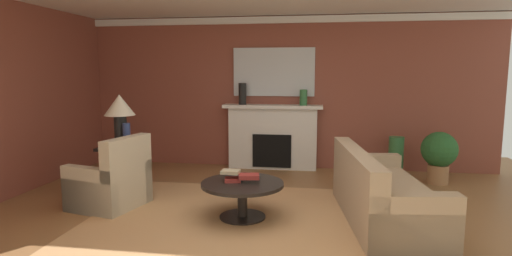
# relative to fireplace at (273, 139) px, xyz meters

# --- Properties ---
(ground_plane) EXTENTS (9.23, 9.23, 0.00)m
(ground_plane) POSITION_rel_fireplace_xyz_m (0.11, -2.90, -0.56)
(ground_plane) COLOR olive
(wall_fireplace) EXTENTS (7.70, 0.12, 2.77)m
(wall_fireplace) POSITION_rel_fireplace_xyz_m (0.11, 0.21, 0.83)
(wall_fireplace) COLOR brown
(wall_fireplace) RESTS_ON ground_plane
(crown_moulding) EXTENTS (7.70, 0.08, 0.12)m
(crown_moulding) POSITION_rel_fireplace_xyz_m (0.11, 0.13, 2.13)
(crown_moulding) COLOR white
(area_rug) EXTENTS (3.68, 2.79, 0.01)m
(area_rug) POSITION_rel_fireplace_xyz_m (-0.06, -2.66, -0.55)
(area_rug) COLOR tan
(area_rug) RESTS_ON ground_plane
(fireplace) EXTENTS (1.80, 0.35, 1.18)m
(fireplace) POSITION_rel_fireplace_xyz_m (0.00, 0.00, 0.00)
(fireplace) COLOR white
(fireplace) RESTS_ON ground_plane
(mantel_mirror) EXTENTS (1.48, 0.04, 0.88)m
(mantel_mirror) POSITION_rel_fireplace_xyz_m (0.00, 0.12, 1.21)
(mantel_mirror) COLOR silver
(sofa) EXTENTS (1.15, 2.19, 0.85)m
(sofa) POSITION_rel_fireplace_xyz_m (1.59, -2.49, -0.26)
(sofa) COLOR tan
(sofa) RESTS_ON ground_plane
(armchair_near_window) EXTENTS (0.97, 0.97, 0.95)m
(armchair_near_window) POSITION_rel_fireplace_xyz_m (-1.85, -2.51, -0.25)
(armchair_near_window) COLOR #C1B293
(armchair_near_window) RESTS_ON ground_plane
(coffee_table) EXTENTS (1.00, 1.00, 0.45)m
(coffee_table) POSITION_rel_fireplace_xyz_m (-0.06, -2.66, -0.22)
(coffee_table) COLOR black
(coffee_table) RESTS_ON ground_plane
(side_table) EXTENTS (0.56, 0.56, 0.70)m
(side_table) POSITION_rel_fireplace_xyz_m (-2.00, -1.87, -0.16)
(side_table) COLOR black
(side_table) RESTS_ON ground_plane
(table_lamp) EXTENTS (0.44, 0.44, 0.75)m
(table_lamp) POSITION_rel_fireplace_xyz_m (-2.00, -1.87, 0.67)
(table_lamp) COLOR black
(table_lamp) RESTS_ON side_table
(vase_on_side_table) EXTENTS (0.11, 0.11, 0.35)m
(vase_on_side_table) POSITION_rel_fireplace_xyz_m (-1.85, -1.99, 0.32)
(vase_on_side_table) COLOR navy
(vase_on_side_table) RESTS_ON side_table
(vase_mantel_left) EXTENTS (0.14, 0.14, 0.39)m
(vase_mantel_left) POSITION_rel_fireplace_xyz_m (-0.55, -0.05, 0.82)
(vase_mantel_left) COLOR black
(vase_mantel_left) RESTS_ON fireplace
(vase_mantel_right) EXTENTS (0.13, 0.13, 0.28)m
(vase_mantel_right) POSITION_rel_fireplace_xyz_m (0.55, -0.05, 0.76)
(vase_mantel_right) COLOR #33703D
(vase_mantel_right) RESTS_ON fireplace
(vase_tall_corner) EXTENTS (0.25, 0.25, 0.69)m
(vase_tall_corner) POSITION_rel_fireplace_xyz_m (2.13, -0.30, -0.21)
(vase_tall_corner) COLOR #33703D
(vase_tall_corner) RESTS_ON ground_plane
(book_red_cover) EXTENTS (0.23, 0.23, 0.04)m
(book_red_cover) POSITION_rel_fireplace_xyz_m (-0.19, -2.63, -0.09)
(book_red_cover) COLOR maroon
(book_red_cover) RESTS_ON coffee_table
(book_art_folio) EXTENTS (0.27, 0.21, 0.05)m
(book_art_folio) POSITION_rel_fireplace_xyz_m (0.01, -2.62, -0.04)
(book_art_folio) COLOR maroon
(book_art_folio) RESTS_ON coffee_table
(book_small_novel) EXTENTS (0.22, 0.18, 0.04)m
(book_small_novel) POSITION_rel_fireplace_xyz_m (-0.22, -2.61, 0.00)
(book_small_novel) COLOR tan
(book_small_novel) RESTS_ON coffee_table
(potted_plant) EXTENTS (0.56, 0.56, 0.83)m
(potted_plant) POSITION_rel_fireplace_xyz_m (2.73, -0.62, -0.07)
(potted_plant) COLOR #A8754C
(potted_plant) RESTS_ON ground_plane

